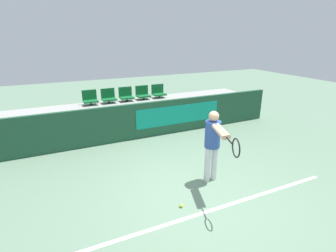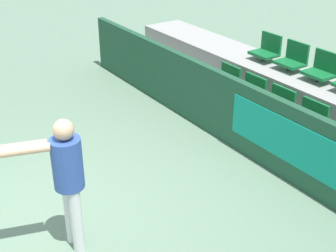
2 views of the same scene
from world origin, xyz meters
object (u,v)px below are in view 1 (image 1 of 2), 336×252
at_px(stadium_chair_9, 158,92).
at_px(tennis_player, 213,140).
at_px(stadium_chair_2, 135,113).
at_px(stadium_chair_7, 126,95).
at_px(stadium_chair_0, 96,118).
at_px(stadium_chair_6, 109,97).
at_px(stadium_chair_3, 153,111).
at_px(stadium_chair_1, 116,116).
at_px(stadium_chair_5, 90,99).
at_px(stadium_chair_8, 143,94).
at_px(tennis_ball, 181,206).
at_px(stadium_chair_4, 169,109).

distance_m(stadium_chair_9, tennis_player, 4.71).
bearing_deg(stadium_chair_2, stadium_chair_7, 90.00).
relative_size(stadium_chair_0, stadium_chair_6, 1.00).
height_order(stadium_chair_6, tennis_player, tennis_player).
bearing_deg(stadium_chair_6, tennis_player, -76.71).
relative_size(stadium_chair_3, stadium_chair_7, 1.00).
bearing_deg(stadium_chair_6, stadium_chair_9, 0.00).
distance_m(stadium_chair_1, tennis_player, 3.90).
bearing_deg(stadium_chair_2, stadium_chair_0, 180.00).
distance_m(stadium_chair_5, stadium_chair_9, 2.46).
bearing_deg(stadium_chair_7, stadium_chair_6, 180.00).
relative_size(stadium_chair_0, stadium_chair_1, 1.00).
bearing_deg(stadium_chair_7, stadium_chair_9, 0.00).
bearing_deg(stadium_chair_3, stadium_chair_8, 90.00).
bearing_deg(stadium_chair_6, tennis_ball, -88.96).
relative_size(stadium_chair_3, stadium_chair_5, 1.00).
height_order(stadium_chair_3, tennis_player, tennis_player).
relative_size(stadium_chair_3, stadium_chair_6, 1.00).
height_order(stadium_chair_0, stadium_chair_2, same).
xyz_separation_m(stadium_chair_2, stadium_chair_7, (0.00, 0.93, 0.41)).
distance_m(stadium_chair_7, tennis_player, 4.68).
bearing_deg(stadium_chair_1, stadium_chair_7, 56.40).
height_order(stadium_chair_2, stadium_chair_6, stadium_chair_6).
height_order(stadium_chair_7, stadium_chair_8, same).
distance_m(stadium_chair_9, tennis_ball, 5.55).
bearing_deg(stadium_chair_2, tennis_player, -82.62).
xyz_separation_m(stadium_chair_0, stadium_chair_8, (1.85, 0.93, 0.41)).
bearing_deg(stadium_chair_6, stadium_chair_8, 0.00).
xyz_separation_m(stadium_chair_4, tennis_ball, (-1.75, -4.25, -0.58)).
relative_size(stadium_chair_6, stadium_chair_7, 1.00).
xyz_separation_m(stadium_chair_0, tennis_ball, (0.71, -4.25, -0.58)).
bearing_deg(stadium_chair_5, stadium_chair_1, -56.40).
relative_size(stadium_chair_0, tennis_player, 0.30).
distance_m(stadium_chair_1, stadium_chair_4, 1.85).
distance_m(tennis_player, tennis_ball, 1.47).
distance_m(stadium_chair_0, tennis_player, 4.12).
height_order(stadium_chair_0, stadium_chair_3, same).
distance_m(stadium_chair_2, tennis_ball, 4.32).
xyz_separation_m(stadium_chair_1, stadium_chair_3, (1.23, 0.00, 0.00)).
xyz_separation_m(stadium_chair_8, stadium_chair_9, (0.62, 0.00, 0.00)).
xyz_separation_m(stadium_chair_6, tennis_player, (1.10, -4.65, -0.04)).
distance_m(stadium_chair_0, stadium_chair_7, 1.60).
bearing_deg(stadium_chair_8, stadium_chair_5, 180.00).
height_order(stadium_chair_1, stadium_chair_8, stadium_chair_8).
xyz_separation_m(stadium_chair_2, stadium_chair_6, (-0.62, 0.93, 0.41)).
height_order(stadium_chair_2, tennis_ball, stadium_chair_2).
bearing_deg(stadium_chair_8, stadium_chair_3, -90.00).
distance_m(stadium_chair_3, stadium_chair_9, 1.19).
height_order(stadium_chair_1, stadium_chair_6, stadium_chair_6).
xyz_separation_m(stadium_chair_4, stadium_chair_5, (-2.46, 0.93, 0.41)).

